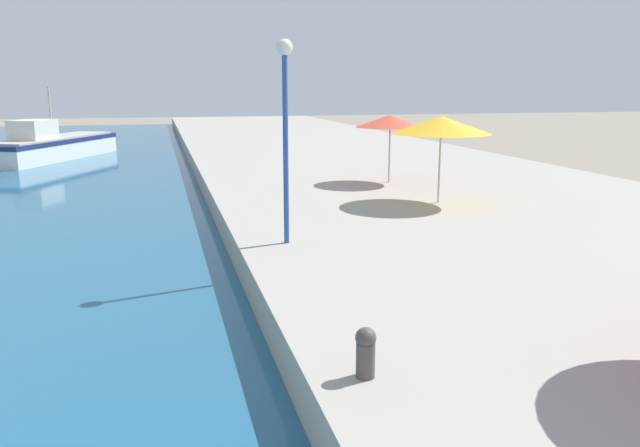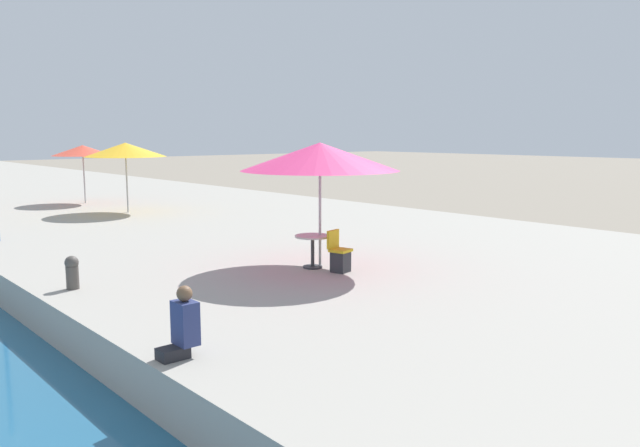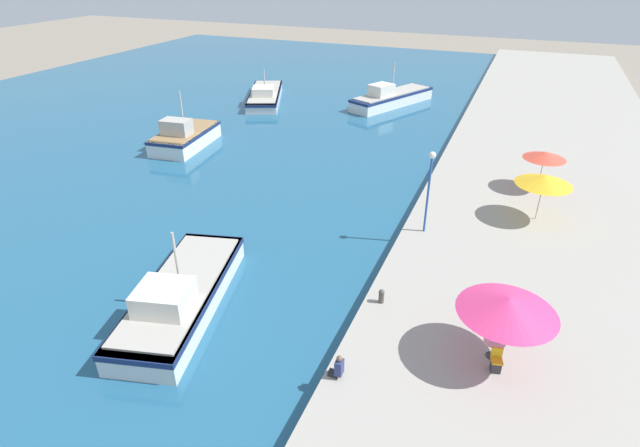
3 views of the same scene
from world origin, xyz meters
name	(u,v)px [view 2 (image 2 of 3)]	position (x,y,z in m)	size (l,w,h in m)	color
quay_promenade	(51,196)	(8.00, 37.00, 0.40)	(16.00, 90.00, 0.80)	#A39E93
cafe_umbrella_pink	(320,157)	(5.67, 11.76, 3.29)	(3.54, 3.54, 2.81)	#B7B7B7
cafe_umbrella_white	(125,150)	(6.72, 24.20, 3.20)	(3.05, 3.05, 2.67)	#B7B7B7
cafe_umbrella_striped	(83,151)	(6.73, 28.58, 3.09)	(2.59, 2.59, 2.52)	#B7B7B7
cafe_table	(313,244)	(5.50, 11.82, 1.33)	(0.80, 0.80, 0.74)	#333338
cafe_chair_left	(340,257)	(5.68, 11.12, 1.12)	(0.49, 0.51, 0.91)	#2D2D33
person_at_quay	(183,326)	(0.50, 8.68, 1.23)	(0.53, 0.36, 0.97)	#232328
mooring_bollard	(72,271)	(0.73, 13.43, 1.15)	(0.26, 0.26, 0.65)	#4C4742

